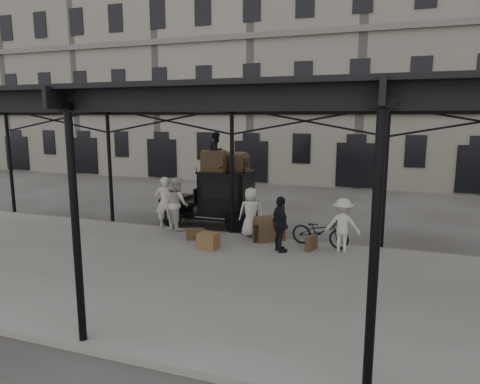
# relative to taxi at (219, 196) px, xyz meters

# --- Properties ---
(ground) EXTENTS (120.00, 120.00, 0.00)m
(ground) POSITION_rel_taxi_xyz_m (0.97, -3.17, -1.20)
(ground) COLOR #383533
(ground) RESTS_ON ground
(platform) EXTENTS (28.00, 8.00, 0.15)m
(platform) POSITION_rel_taxi_xyz_m (0.97, -5.17, -1.13)
(platform) COLOR slate
(platform) RESTS_ON ground
(canopy) EXTENTS (22.50, 9.00, 4.74)m
(canopy) POSITION_rel_taxi_xyz_m (0.97, -4.89, 3.39)
(canopy) COLOR black
(canopy) RESTS_ON ground
(building_frontage) EXTENTS (64.00, 8.00, 14.00)m
(building_frontage) POSITION_rel_taxi_xyz_m (0.97, 14.83, 5.80)
(building_frontage) COLOR slate
(building_frontage) RESTS_ON ground
(taxi) EXTENTS (3.65, 1.55, 2.18)m
(taxi) POSITION_rel_taxi_xyz_m (0.00, 0.00, 0.00)
(taxi) COLOR black
(taxi) RESTS_ON ground
(porter_left) EXTENTS (0.82, 0.71, 1.91)m
(porter_left) POSITION_rel_taxi_xyz_m (-1.56, -1.37, -0.10)
(porter_left) COLOR beige
(porter_left) RESTS_ON platform
(porter_midleft) EXTENTS (1.17, 1.14, 1.90)m
(porter_midleft) POSITION_rel_taxi_xyz_m (-1.06, -1.37, -0.10)
(porter_midleft) COLOR beige
(porter_midleft) RESTS_ON platform
(porter_centre) EXTENTS (0.95, 0.78, 1.68)m
(porter_centre) POSITION_rel_taxi_xyz_m (1.73, -1.37, -0.21)
(porter_centre) COLOR #BCB8AC
(porter_centre) RESTS_ON platform
(porter_official) EXTENTS (0.93, 1.05, 1.70)m
(porter_official) POSITION_rel_taxi_xyz_m (3.10, -2.70, -0.20)
(porter_official) COLOR black
(porter_official) RESTS_ON platform
(porter_right) EXTENTS (1.08, 0.64, 1.64)m
(porter_right) POSITION_rel_taxi_xyz_m (4.86, -2.02, -0.24)
(porter_right) COLOR beige
(porter_right) RESTS_ON platform
(bicycle) EXTENTS (1.92, 0.93, 0.97)m
(bicycle) POSITION_rel_taxi_xyz_m (4.15, -1.74, -0.57)
(bicycle) COLOR black
(bicycle) RESTS_ON platform
(porter_roof) EXTENTS (0.71, 0.82, 1.45)m
(porter_roof) POSITION_rel_taxi_xyz_m (-0.03, -0.10, 1.70)
(porter_roof) COLOR black
(porter_roof) RESTS_ON taxi
(steamer_trunk_roof_near) EXTENTS (0.92, 0.59, 0.66)m
(steamer_trunk_roof_near) POSITION_rel_taxi_xyz_m (-0.08, -0.25, 1.30)
(steamer_trunk_roof_near) COLOR #4F3D24
(steamer_trunk_roof_near) RESTS_ON taxi
(steamer_trunk_roof_far) EXTENTS (0.91, 0.67, 0.60)m
(steamer_trunk_roof_far) POSITION_rel_taxi_xyz_m (0.67, 0.20, 1.28)
(steamer_trunk_roof_far) COLOR #4F3D24
(steamer_trunk_roof_far) RESTS_ON taxi
(steamer_trunk_platform) EXTENTS (1.10, 1.05, 0.70)m
(steamer_trunk_platform) POSITION_rel_taxi_xyz_m (2.44, -1.60, -0.71)
(steamer_trunk_platform) COLOR #4F3D24
(steamer_trunk_platform) RESTS_ON platform
(wicker_hamper) EXTENTS (0.64, 0.51, 0.50)m
(wicker_hamper) POSITION_rel_taxi_xyz_m (0.93, -3.17, -0.80)
(wicker_hamper) COLOR brown
(wicker_hamper) RESTS_ON platform
(suitcase_upright) EXTENTS (0.30, 0.62, 0.45)m
(suitcase_upright) POSITION_rel_taxi_xyz_m (3.96, -2.22, -0.83)
(suitcase_upright) COLOR #4F3D24
(suitcase_upright) RESTS_ON platform
(suitcase_flat) EXTENTS (0.61, 0.36, 0.40)m
(suitcase_flat) POSITION_rel_taxi_xyz_m (0.14, -2.42, -0.85)
(suitcase_flat) COLOR #4F3D24
(suitcase_flat) RESTS_ON platform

